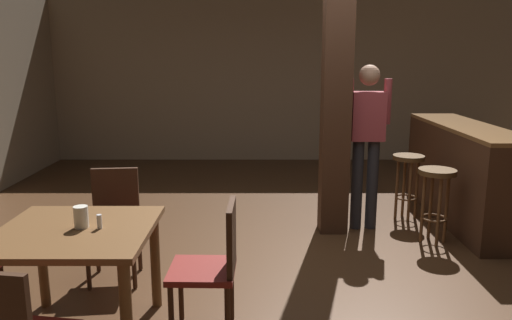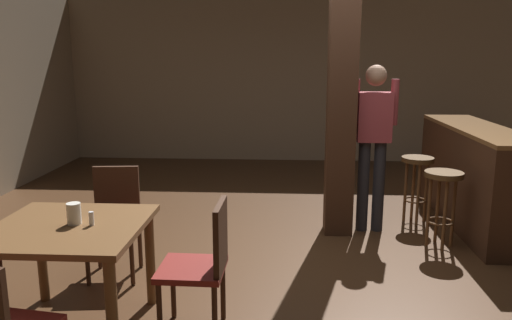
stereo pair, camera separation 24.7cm
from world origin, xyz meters
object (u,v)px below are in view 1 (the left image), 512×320
object	(u,v)px
napkin_cup	(81,217)
salt_shaker	(99,222)
chair_north	(114,218)
dining_table	(76,247)
bar_counter	(456,172)
standing_person	(367,135)
bar_stool_near	(436,188)
chair_east	(214,262)
bar_stool_mid	(408,172)

from	to	relation	value
napkin_cup	salt_shaker	size ratio (longest dim) A/B	1.55
chair_north	dining_table	bearing A→B (deg)	-88.90
salt_shaker	bar_counter	bearing A→B (deg)	36.81
standing_person	chair_north	bearing A→B (deg)	-152.49
chair_north	standing_person	bearing A→B (deg)	27.51
chair_north	napkin_cup	size ratio (longest dim) A/B	6.40
bar_counter	bar_stool_near	distance (m)	0.85
chair_north	salt_shaker	size ratio (longest dim) A/B	9.90
dining_table	bar_counter	world-z (taller)	bar_counter
standing_person	bar_counter	distance (m)	1.20
dining_table	salt_shaker	world-z (taller)	salt_shaker
salt_shaker	standing_person	size ratio (longest dim) A/B	0.05
chair_east	bar_stool_near	size ratio (longest dim) A/B	1.20
chair_north	standing_person	world-z (taller)	standing_person
bar_stool_near	standing_person	bearing A→B (deg)	144.62
bar_counter	salt_shaker	bearing A→B (deg)	-143.19
chair_east	standing_person	world-z (taller)	standing_person
dining_table	bar_stool_mid	xyz separation A→B (m)	(2.83, 2.42, -0.08)
napkin_cup	standing_person	distance (m)	3.08
chair_east	dining_table	bearing A→B (deg)	-178.37
napkin_cup	bar_stool_near	xyz separation A→B (m)	(2.84, 1.67, -0.26)
bar_stool_near	salt_shaker	bearing A→B (deg)	-148.29
chair_east	standing_person	xyz separation A→B (m)	(1.42, 2.09, 0.50)
dining_table	napkin_cup	size ratio (longest dim) A/B	6.89
napkin_cup	chair_east	bearing A→B (deg)	0.34
chair_east	bar_counter	distance (m)	3.43
chair_east	bar_stool_mid	world-z (taller)	chair_east
napkin_cup	bar_counter	xyz separation A→B (m)	(3.31, 2.37, -0.27)
chair_east	bar_counter	xyz separation A→B (m)	(2.48, 2.37, 0.04)
napkin_cup	salt_shaker	bearing A→B (deg)	-8.21
chair_east	bar_stool_near	world-z (taller)	chair_east
bar_stool_mid	salt_shaker	bearing A→B (deg)	-137.87
napkin_cup	bar_counter	distance (m)	4.09
bar_counter	bar_stool_mid	xyz separation A→B (m)	(-0.53, 0.02, 0.00)
chair_east	standing_person	distance (m)	2.57
chair_north	bar_stool_near	distance (m)	3.00
bar_counter	bar_stool_near	xyz separation A→B (m)	(-0.47, -0.71, 0.01)
dining_table	chair_north	size ratio (longest dim) A/B	1.08
chair_north	bar_stool_near	bearing A→B (deg)	14.93
napkin_cup	bar_stool_near	distance (m)	3.31
bar_counter	chair_east	bearing A→B (deg)	-136.36
chair_north	napkin_cup	bearing A→B (deg)	-86.42
napkin_cup	bar_stool_mid	xyz separation A→B (m)	(2.79, 2.40, -0.27)
chair_north	chair_east	distance (m)	1.25
napkin_cup	salt_shaker	xyz separation A→B (m)	(0.12, -0.02, -0.02)
bar_counter	napkin_cup	bearing A→B (deg)	-144.38
bar_stool_mid	chair_east	bearing A→B (deg)	-129.31
napkin_cup	bar_stool_mid	distance (m)	3.69
chair_north	salt_shaker	world-z (taller)	chair_north
standing_person	bar_stool_near	world-z (taller)	standing_person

